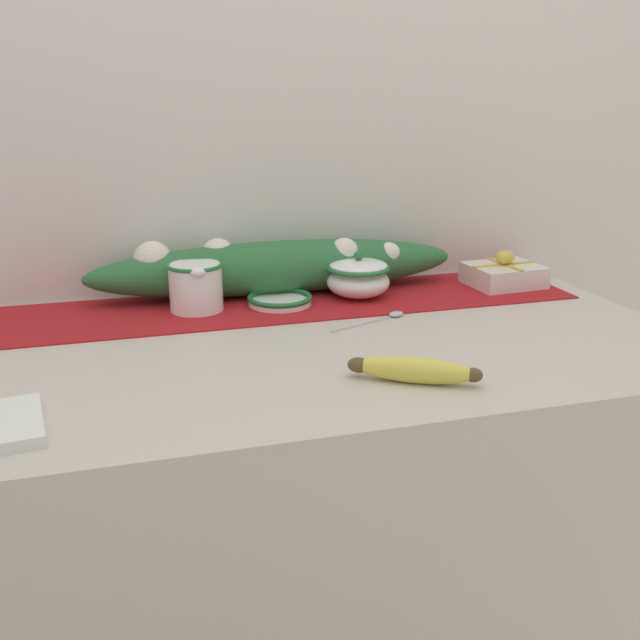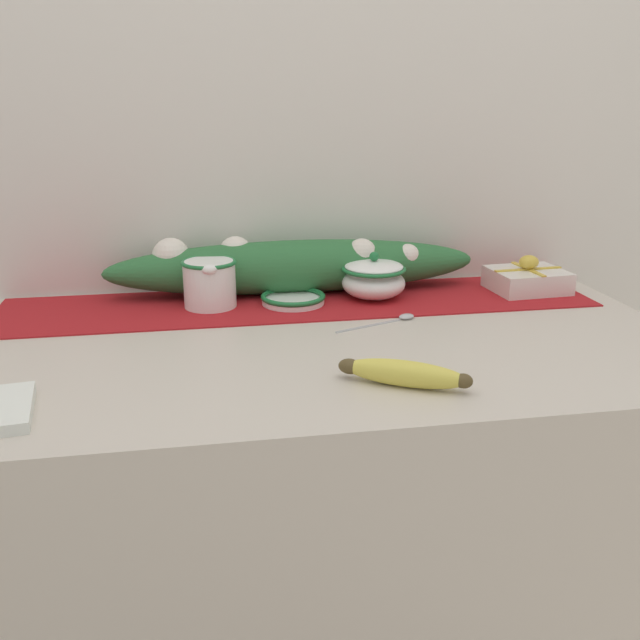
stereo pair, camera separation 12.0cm
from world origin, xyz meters
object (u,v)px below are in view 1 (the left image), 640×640
banana (414,370)px  cream_pitcher (196,285)px  spoon (389,316)px  sugar_bowl (358,277)px  small_dish (280,300)px  gift_box (504,274)px

banana → cream_pitcher: bearing=120.4°
spoon → banana: bearing=-126.5°
sugar_bowl → banana: size_ratio=0.71×
small_dish → banana: 0.46m
small_dish → gift_box: bearing=1.0°
cream_pitcher → spoon: cream_pitcher is taller
sugar_bowl → spoon: size_ratio=0.79×
sugar_bowl → small_dish: bearing=-177.0°
small_dish → gift_box: size_ratio=0.81×
sugar_bowl → banana: sugar_bowl is taller
spoon → gift_box: 0.37m
cream_pitcher → sugar_bowl: (0.34, -0.00, -0.01)m
banana → spoon: banana is taller
small_dish → spoon: (0.18, -0.14, -0.01)m
small_dish → banana: (0.10, -0.45, 0.01)m
sugar_bowl → small_dish: sugar_bowl is taller
cream_pitcher → gift_box: cream_pitcher is taller
cream_pitcher → banana: bearing=-59.6°
sugar_bowl → small_dish: 0.17m
banana → gift_box: 0.62m
banana → gift_box: bearing=47.8°
sugar_bowl → gift_box: bearing=0.0°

